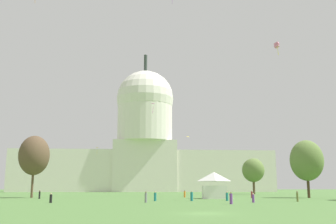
% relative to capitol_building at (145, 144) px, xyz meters
% --- Properties ---
extents(ground_plane, '(800.00, 800.00, 0.00)m').
position_rel_capitol_building_xyz_m(ground_plane, '(1.26, -174.85, -25.39)').
color(ground_plane, '#4C7538').
extents(capitol_building, '(138.00, 31.14, 75.66)m').
position_rel_capitol_building_xyz_m(capitol_building, '(0.00, 0.00, 0.00)').
color(capitol_building, silver).
rests_on(capitol_building, ground_plane).
extents(event_tent, '(5.80, 6.23, 5.62)m').
position_rel_capitol_building_xyz_m(event_tent, '(11.74, -127.22, -22.59)').
color(event_tent, white).
rests_on(event_tent, ground_plane).
extents(tree_east_far, '(9.76, 9.48, 13.20)m').
position_rel_capitol_building_xyz_m(tree_east_far, '(34.38, -123.53, -16.90)').
color(tree_east_far, '#42301E').
rests_on(tree_east_far, ground_plane).
extents(tree_east_near, '(10.61, 10.80, 12.47)m').
position_rel_capitol_building_xyz_m(tree_east_near, '(36.45, -75.06, -17.11)').
color(tree_east_near, brown).
rests_on(tree_east_near, ground_plane).
extents(tree_west_far, '(8.30, 8.29, 14.34)m').
position_rel_capitol_building_xyz_m(tree_west_far, '(-28.88, -117.34, -15.68)').
color(tree_west_far, brown).
rests_on(tree_west_far, ground_plane).
extents(person_purple_mid_right, '(0.44, 0.44, 1.47)m').
position_rel_capitol_building_xyz_m(person_purple_mid_right, '(13.45, -149.56, -24.73)').
color(person_purple_mid_right, '#703D93').
rests_on(person_purple_mid_right, ground_plane).
extents(person_teal_edge_east, '(0.62, 0.62, 1.67)m').
position_rel_capitol_building_xyz_m(person_teal_edge_east, '(-1.68, -140.98, -24.64)').
color(person_teal_edge_east, '#1E757A').
rests_on(person_teal_edge_east, ground_plane).
extents(person_maroon_deep_crowd, '(0.53, 0.53, 1.61)m').
position_rel_capitol_building_xyz_m(person_maroon_deep_crowd, '(21.27, -122.85, -24.66)').
color(person_maroon_deep_crowd, maroon).
rests_on(person_maroon_deep_crowd, ground_plane).
extents(person_orange_near_tent, '(0.48, 0.48, 1.67)m').
position_rel_capitol_building_xyz_m(person_orange_near_tent, '(6.66, -116.91, -24.64)').
color(person_orange_near_tent, orange).
rests_on(person_orange_near_tent, ground_plane).
extents(person_olive_edge_west, '(0.42, 0.42, 1.75)m').
position_rel_capitol_building_xyz_m(person_olive_edge_west, '(22.13, -146.17, -24.57)').
color(person_olive_edge_west, olive).
rests_on(person_olive_edge_west, ground_plane).
extents(person_black_mid_left, '(0.56, 0.56, 1.52)m').
position_rel_capitol_building_xyz_m(person_black_mid_left, '(-18.29, -148.23, -24.70)').
color(person_black_mid_left, black).
rests_on(person_black_mid_left, ground_plane).
extents(person_black_mid_center, '(0.51, 0.51, 1.76)m').
position_rel_capitol_building_xyz_m(person_black_mid_center, '(-25.12, -126.00, -24.57)').
color(person_black_mid_center, black).
rests_on(person_black_mid_center, ground_plane).
extents(person_purple_near_tree_east, '(0.48, 0.48, 1.71)m').
position_rel_capitol_building_xyz_m(person_purple_near_tree_east, '(8.55, -154.93, -24.62)').
color(person_purple_near_tree_east, '#703D93').
rests_on(person_purple_near_tree_east, ground_plane).
extents(person_teal_lawn_far_right, '(0.58, 0.58, 1.64)m').
position_rel_capitol_building_xyz_m(person_teal_lawn_far_right, '(11.15, -141.39, -24.65)').
color(person_teal_lawn_far_right, '#1E757A').
rests_on(person_teal_lawn_far_right, ground_plane).
extents(person_teal_back_center, '(0.62, 0.62, 1.75)m').
position_rel_capitol_building_xyz_m(person_teal_back_center, '(4.76, -141.54, -24.60)').
color(person_teal_back_center, '#1E757A').
rests_on(person_teal_back_center, ground_plane).
extents(person_grey_lawn_far_left, '(0.54, 0.54, 1.74)m').
position_rel_capitol_building_xyz_m(person_grey_lawn_far_left, '(-3.54, -148.09, -24.59)').
color(person_grey_lawn_far_left, gray).
rests_on(person_grey_lawn_far_left, ground_plane).
extents(kite_pink_mid, '(1.26, 1.24, 2.58)m').
position_rel_capitol_building_xyz_m(kite_pink_mid, '(21.89, -141.20, 4.26)').
color(kite_pink_mid, pink).
extents(kite_yellow_mid, '(1.54, 1.39, 0.38)m').
position_rel_capitol_building_xyz_m(kite_yellow_mid, '(17.78, -45.50, -2.18)').
color(kite_yellow_mid, yellow).
extents(kite_gold_mid, '(1.11, 1.56, 2.72)m').
position_rel_capitol_building_xyz_m(kite_gold_mid, '(-21.85, -34.06, -5.96)').
color(kite_gold_mid, gold).
extents(kite_magenta_mid, '(1.55, 1.24, 3.54)m').
position_rel_capitol_building_xyz_m(kite_magenta_mid, '(0.98, -75.56, 5.68)').
color(kite_magenta_mid, '#D1339E').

